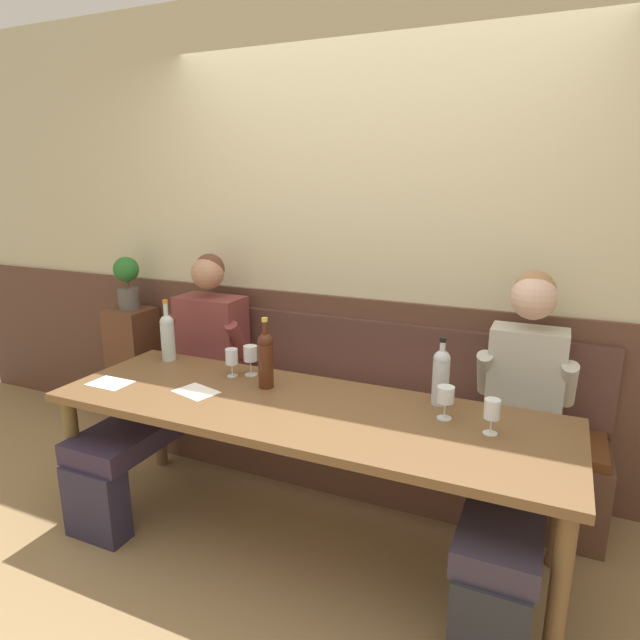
% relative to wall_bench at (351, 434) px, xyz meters
% --- Properties ---
extents(ground_plane, '(6.80, 6.80, 0.02)m').
position_rel_wall_bench_xyz_m(ground_plane, '(0.00, -0.83, -0.29)').
color(ground_plane, '#94764D').
rests_on(ground_plane, ground).
extents(room_wall_back, '(6.80, 0.08, 2.80)m').
position_rel_wall_bench_xyz_m(room_wall_back, '(0.00, 0.26, 1.12)').
color(room_wall_back, beige).
rests_on(room_wall_back, ground).
extents(wood_wainscot_panel, '(6.80, 0.03, 1.06)m').
position_rel_wall_bench_xyz_m(wood_wainscot_panel, '(0.00, 0.21, 0.25)').
color(wood_wainscot_panel, brown).
rests_on(wood_wainscot_panel, ground).
extents(wall_bench, '(2.74, 0.42, 0.94)m').
position_rel_wall_bench_xyz_m(wall_bench, '(0.00, 0.00, 0.00)').
color(wall_bench, brown).
rests_on(wall_bench, ground).
extents(dining_table, '(2.44, 0.78, 0.73)m').
position_rel_wall_bench_xyz_m(dining_table, '(0.00, -0.66, 0.37)').
color(dining_table, brown).
rests_on(dining_table, ground).
extents(person_right_seat, '(0.53, 1.22, 1.30)m').
position_rel_wall_bench_xyz_m(person_right_seat, '(-0.95, -0.33, 0.35)').
color(person_right_seat, '#2B273C').
rests_on(person_right_seat, ground).
extents(person_center_left_seat, '(0.47, 1.22, 1.33)m').
position_rel_wall_bench_xyz_m(person_center_left_seat, '(0.93, -0.33, 0.38)').
color(person_center_left_seat, '#27282F').
rests_on(person_center_left_seat, ground).
extents(wine_bottle_green_tall, '(0.08, 0.08, 0.32)m').
position_rel_wall_bench_xyz_m(wine_bottle_green_tall, '(0.58, -0.38, 0.59)').
color(wine_bottle_green_tall, silver).
rests_on(wine_bottle_green_tall, dining_table).
extents(wine_bottle_amber_mid, '(0.08, 0.08, 0.36)m').
position_rel_wall_bench_xyz_m(wine_bottle_amber_mid, '(-1.00, -0.38, 0.59)').
color(wine_bottle_amber_mid, '#B3C1BE').
rests_on(wine_bottle_amber_mid, dining_table).
extents(wine_bottle_clear_water, '(0.08, 0.08, 0.36)m').
position_rel_wall_bench_xyz_m(wine_bottle_clear_water, '(-0.27, -0.53, 0.60)').
color(wine_bottle_clear_water, '#482112').
rests_on(wine_bottle_clear_water, dining_table).
extents(wine_glass_near_bucket, '(0.07, 0.07, 0.15)m').
position_rel_wall_bench_xyz_m(wine_glass_near_bucket, '(0.84, -0.60, 0.55)').
color(wine_glass_near_bucket, silver).
rests_on(wine_glass_near_bucket, dining_table).
extents(wine_glass_mid_right, '(0.07, 0.07, 0.16)m').
position_rel_wall_bench_xyz_m(wine_glass_mid_right, '(-0.43, -0.41, 0.56)').
color(wine_glass_mid_right, silver).
rests_on(wine_glass_mid_right, dining_table).
extents(wine_glass_right_end, '(0.07, 0.07, 0.15)m').
position_rel_wall_bench_xyz_m(wine_glass_right_end, '(-0.51, -0.46, 0.55)').
color(wine_glass_right_end, silver).
rests_on(wine_glass_right_end, dining_table).
extents(wine_glass_left_end, '(0.08, 0.08, 0.15)m').
position_rel_wall_bench_xyz_m(wine_glass_left_end, '(0.64, -0.53, 0.55)').
color(wine_glass_left_end, silver).
rests_on(wine_glass_left_end, dining_table).
extents(tasting_sheet_left_guest, '(0.21, 0.15, 0.00)m').
position_rel_wall_bench_xyz_m(tasting_sheet_left_guest, '(-1.03, -0.81, 0.45)').
color(tasting_sheet_left_guest, white).
rests_on(tasting_sheet_left_guest, dining_table).
extents(tasting_sheet_right_guest, '(0.24, 0.20, 0.00)m').
position_rel_wall_bench_xyz_m(tasting_sheet_right_guest, '(-0.55, -0.73, 0.45)').
color(tasting_sheet_right_guest, white).
rests_on(tasting_sheet_right_guest, dining_table).
extents(corner_pedestal, '(0.28, 0.28, 0.87)m').
position_rel_wall_bench_xyz_m(corner_pedestal, '(-1.67, 0.03, 0.16)').
color(corner_pedestal, brown).
rests_on(corner_pedestal, ground).
extents(potted_plant, '(0.17, 0.17, 0.36)m').
position_rel_wall_bench_xyz_m(potted_plant, '(-1.67, 0.03, 0.80)').
color(potted_plant, '#58514D').
rests_on(potted_plant, corner_pedestal).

